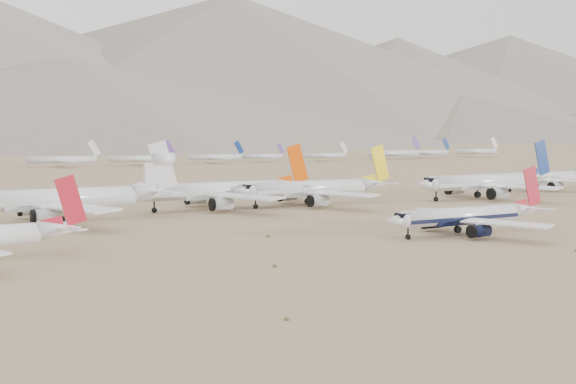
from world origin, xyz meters
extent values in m
plane|color=#8F7453|center=(0.00, 0.00, 0.00)|extent=(7000.00, 7000.00, 0.00)
cylinder|color=white|center=(6.68, -1.80, 4.03)|extent=(29.63, 3.50, 3.50)
cube|color=black|center=(6.68, -1.80, 3.59)|extent=(29.04, 3.55, 0.79)
sphere|color=white|center=(-8.13, -1.80, 4.03)|extent=(3.50, 3.50, 3.50)
cube|color=black|center=(-8.66, -1.80, 4.99)|extent=(2.45, 2.28, 0.88)
cone|color=white|center=(25.00, -1.80, 4.29)|extent=(7.41, 3.50, 3.50)
cube|color=white|center=(8.97, -12.20, 3.41)|extent=(11.44, 18.03, 0.55)
cube|color=white|center=(26.44, -5.21, 4.73)|extent=(4.70, 6.15, 0.21)
cylinder|color=black|center=(5.04, -9.09, 1.84)|extent=(4.12, 2.52, 2.52)
cube|color=white|center=(8.97, 8.59, 3.41)|extent=(11.44, 18.03, 0.55)
cube|color=white|center=(26.44, 1.60, 4.73)|extent=(4.70, 6.15, 0.21)
cylinder|color=black|center=(5.04, 5.48, 1.84)|extent=(4.12, 2.52, 2.52)
cube|color=red|center=(27.05, -1.80, 9.40)|extent=(5.62, 0.28, 9.25)
cylinder|color=black|center=(-7.25, -1.80, 0.53)|extent=(1.05, 0.44, 1.05)
cylinder|color=black|center=(7.92, -4.26, 0.74)|extent=(1.47, 0.88, 1.47)
cylinder|color=black|center=(7.92, 0.65, 0.74)|extent=(1.47, 0.88, 1.47)
cone|color=white|center=(-71.88, 14.18, 4.34)|extent=(7.39, 3.54, 3.54)
cube|color=white|center=(-70.44, 10.78, 4.78)|extent=(4.69, 6.13, 0.21)
cube|color=white|center=(-70.44, 17.59, 4.78)|extent=(4.69, 6.13, 0.21)
cube|color=red|center=(-69.83, 14.18, 9.45)|extent=(5.60, 0.28, 9.23)
cylinder|color=white|center=(66.73, 55.70, 5.46)|extent=(39.20, 4.75, 4.75)
cube|color=silver|center=(66.73, 55.70, 4.87)|extent=(38.41, 4.82, 1.07)
sphere|color=white|center=(47.13, 55.70, 5.46)|extent=(4.75, 4.75, 4.75)
cube|color=black|center=(46.41, 55.70, 6.77)|extent=(3.33, 3.09, 1.19)
cone|color=white|center=(90.95, 55.70, 5.82)|extent=(9.80, 4.75, 4.75)
cube|color=white|center=(69.75, 41.89, 4.63)|extent=(15.14, 23.86, 0.74)
cube|color=white|center=(92.86, 51.17, 6.41)|extent=(6.22, 8.14, 0.29)
cylinder|color=silver|center=(64.55, 46.01, 2.49)|extent=(5.44, 3.42, 3.42)
cube|color=white|center=(69.75, 69.51, 4.63)|extent=(15.14, 23.86, 0.74)
cube|color=white|center=(92.86, 60.22, 6.41)|extent=(6.22, 8.14, 0.29)
cylinder|color=silver|center=(64.55, 65.39, 2.49)|extent=(5.44, 3.42, 3.42)
cube|color=navy|center=(93.68, 55.70, 12.61)|extent=(7.43, 0.38, 12.24)
cylinder|color=black|center=(48.32, 55.70, 0.71)|extent=(1.43, 0.59, 1.43)
cylinder|color=black|center=(68.36, 52.37, 1.00)|extent=(2.00, 1.19, 2.00)
cylinder|color=black|center=(68.36, 59.02, 1.00)|extent=(2.00, 1.19, 2.00)
cylinder|color=white|center=(7.70, 63.47, 5.10)|extent=(36.47, 4.43, 4.43)
cube|color=silver|center=(7.70, 63.47, 4.54)|extent=(35.74, 4.50, 1.00)
sphere|color=white|center=(-10.53, 63.47, 5.10)|extent=(4.43, 4.43, 4.43)
cube|color=black|center=(-11.20, 63.47, 6.32)|extent=(3.10, 2.88, 1.11)
cone|color=white|center=(30.25, 63.47, 5.43)|extent=(9.12, 4.43, 4.43)
cube|color=white|center=(10.52, 50.61, 4.32)|extent=(14.09, 22.20, 0.69)
cube|color=white|center=(32.02, 59.25, 5.98)|extent=(5.79, 7.57, 0.27)
cylinder|color=silver|center=(5.68, 54.44, 2.32)|extent=(5.07, 3.19, 3.19)
cube|color=white|center=(10.52, 76.32, 4.32)|extent=(14.09, 22.20, 0.69)
cube|color=white|center=(32.02, 67.68, 5.98)|extent=(5.79, 7.57, 0.27)
cylinder|color=silver|center=(5.68, 72.49, 2.32)|extent=(5.07, 3.19, 3.19)
cube|color=gold|center=(32.78, 63.47, 11.75)|extent=(6.91, 0.35, 11.39)
cylinder|color=black|center=(-9.43, 63.47, 0.66)|extent=(1.33, 0.55, 1.33)
cylinder|color=black|center=(9.22, 60.36, 0.93)|extent=(1.86, 1.11, 1.86)
cylinder|color=black|center=(9.22, 66.57, 0.93)|extent=(1.86, 1.11, 1.86)
cylinder|color=white|center=(-19.63, 67.54, 5.28)|extent=(37.56, 4.59, 4.59)
cube|color=silver|center=(-19.63, 67.54, 4.71)|extent=(36.81, 4.66, 1.03)
sphere|color=white|center=(-38.41, 67.54, 5.28)|extent=(4.59, 4.59, 4.59)
cube|color=black|center=(-39.10, 67.54, 6.54)|extent=(3.21, 2.98, 1.15)
cone|color=white|center=(3.58, 67.54, 5.62)|extent=(9.39, 4.59, 4.59)
cube|color=white|center=(-16.73, 54.29, 4.48)|extent=(14.51, 22.86, 0.71)
cube|color=white|center=(5.40, 63.20, 6.20)|extent=(5.96, 7.80, 0.28)
cylinder|color=silver|center=(-21.72, 58.24, 2.41)|extent=(5.22, 3.31, 3.31)
cube|color=white|center=(-16.73, 80.79, 4.48)|extent=(14.51, 22.86, 0.71)
cube|color=white|center=(5.40, 71.88, 6.20)|extent=(5.96, 7.80, 0.28)
cylinder|color=silver|center=(-21.72, 76.85, 2.41)|extent=(5.22, 3.31, 3.31)
cube|color=#E44800|center=(6.19, 67.54, 12.13)|extent=(7.12, 0.37, 11.73)
cylinder|color=black|center=(-37.27, 67.54, 0.69)|extent=(1.38, 0.57, 1.38)
cylinder|color=black|center=(-18.07, 64.33, 0.96)|extent=(1.93, 1.15, 1.93)
cylinder|color=black|center=(-18.07, 70.76, 0.96)|extent=(1.93, 1.15, 1.93)
cylinder|color=white|center=(-65.32, 59.93, 5.60)|extent=(40.68, 4.87, 4.87)
cube|color=silver|center=(-65.32, 59.93, 4.99)|extent=(39.87, 4.94, 1.10)
cone|color=white|center=(-40.17, 59.93, 5.97)|extent=(10.17, 4.87, 4.87)
cube|color=white|center=(-62.17, 45.63, 4.75)|extent=(15.71, 24.76, 0.76)
cube|color=white|center=(-38.19, 55.24, 6.58)|extent=(6.46, 8.44, 0.29)
cylinder|color=silver|center=(-67.58, 49.90, 2.55)|extent=(5.65, 3.51, 3.51)
cube|color=white|center=(-62.17, 74.23, 4.75)|extent=(15.71, 24.76, 0.76)
cube|color=white|center=(-38.19, 64.61, 6.58)|extent=(6.46, 8.44, 0.29)
cylinder|color=silver|center=(-67.58, 69.96, 2.55)|extent=(5.65, 3.51, 3.51)
cube|color=white|center=(-37.35, 59.93, 13.00)|extent=(7.71, 0.39, 12.70)
cylinder|color=white|center=(-37.06, 59.93, 14.56)|extent=(5.09, 3.16, 3.16)
cylinder|color=black|center=(-63.62, 56.52, 1.02)|extent=(2.05, 1.22, 2.05)
cylinder|color=black|center=(-63.62, 63.34, 1.02)|extent=(2.05, 1.22, 2.05)
cylinder|color=white|center=(109.15, 69.63, 4.63)|extent=(33.33, 4.03, 4.03)
cube|color=silver|center=(109.15, 69.63, 4.13)|extent=(32.67, 4.09, 0.91)
sphere|color=white|center=(92.48, 69.63, 4.63)|extent=(4.03, 4.03, 4.03)
cube|color=black|center=(91.88, 69.63, 5.74)|extent=(2.82, 2.62, 1.01)
cube|color=white|center=(111.72, 57.89, 3.93)|extent=(12.87, 20.29, 0.62)
cylinder|color=silver|center=(107.29, 61.39, 2.11)|extent=(4.63, 2.90, 2.90)
cube|color=white|center=(111.72, 81.36, 3.93)|extent=(12.87, 20.29, 0.62)
cube|color=white|center=(131.37, 73.47, 5.44)|extent=(5.29, 6.92, 0.24)
cylinder|color=silver|center=(107.29, 77.86, 2.11)|extent=(4.63, 2.90, 2.90)
cylinder|color=black|center=(93.49, 69.63, 0.60)|extent=(1.21, 0.50, 1.21)
cylinder|color=black|center=(110.54, 66.81, 0.85)|extent=(1.69, 1.01, 1.69)
cylinder|color=black|center=(110.54, 72.44, 0.85)|extent=(1.69, 1.01, 1.69)
cylinder|color=silver|center=(-11.23, 320.24, 4.39)|extent=(40.25, 3.98, 3.98)
cube|color=white|center=(7.71, 320.24, 11.11)|extent=(8.02, 0.40, 10.10)
cube|color=silver|center=(-11.23, 309.82, 3.79)|extent=(10.60, 18.53, 0.40)
cube|color=silver|center=(-11.23, 330.65, 3.79)|extent=(10.60, 18.53, 0.40)
cylinder|color=silver|center=(34.64, 313.72, 4.30)|extent=(38.47, 3.80, 3.80)
cube|color=#5F3B8E|center=(52.75, 313.72, 10.73)|extent=(7.66, 0.38, 9.65)
cube|color=silver|center=(34.64, 303.77, 3.73)|extent=(10.14, 17.71, 0.38)
cube|color=silver|center=(34.64, 323.68, 3.73)|extent=(10.14, 17.71, 0.38)
cylinder|color=silver|center=(85.61, 319.41, 4.21)|extent=(36.72, 3.63, 3.63)
cube|color=navy|center=(102.89, 319.41, 10.35)|extent=(7.31, 0.36, 9.21)
cube|color=silver|center=(85.61, 309.91, 3.67)|extent=(9.67, 16.90, 0.36)
cube|color=silver|center=(85.61, 328.92, 3.67)|extent=(9.67, 16.90, 0.36)
cylinder|color=silver|center=(123.58, 326.13, 3.88)|extent=(29.89, 2.95, 2.95)
cube|color=#5F3B8E|center=(137.65, 326.13, 8.87)|extent=(5.95, 0.30, 7.50)
cube|color=silver|center=(123.58, 318.39, 3.43)|extent=(7.88, 13.76, 0.30)
cube|color=silver|center=(123.58, 333.86, 3.43)|extent=(7.88, 13.76, 0.30)
cylinder|color=silver|center=(167.10, 315.25, 4.04)|extent=(33.20, 3.28, 3.28)
cube|color=white|center=(182.72, 315.25, 9.59)|extent=(6.61, 0.33, 8.33)
cube|color=silver|center=(167.10, 306.66, 3.55)|extent=(8.75, 15.28, 0.33)
cube|color=silver|center=(167.10, 323.84, 3.55)|extent=(8.75, 15.28, 0.33)
cylinder|color=silver|center=(228.47, 317.76, 4.57)|extent=(43.90, 4.34, 4.34)
cube|color=#5F3B8E|center=(249.13, 317.76, 11.90)|extent=(8.74, 0.43, 11.01)
cube|color=silver|center=(228.47, 306.40, 3.92)|extent=(11.57, 20.21, 0.43)
cube|color=silver|center=(228.47, 329.12, 3.92)|extent=(11.57, 20.21, 0.43)
cylinder|color=silver|center=(267.65, 326.24, 4.33)|extent=(39.05, 3.86, 3.86)
cube|color=navy|center=(286.03, 326.24, 10.85)|extent=(7.78, 0.39, 9.79)
cube|color=silver|center=(267.65, 316.13, 3.75)|extent=(10.29, 17.98, 0.39)
cube|color=silver|center=(267.65, 336.35, 3.75)|extent=(10.29, 17.98, 0.39)
cylinder|color=silver|center=(317.69, 325.80, 4.42)|extent=(40.82, 4.03, 4.03)
cube|color=white|center=(336.90, 325.80, 11.24)|extent=(8.13, 0.40, 10.24)
cube|color=silver|center=(317.69, 315.23, 3.81)|extent=(10.75, 18.79, 0.40)
cube|color=silver|center=(317.69, 336.36, 3.81)|extent=(10.75, 18.79, 0.40)
cone|color=slate|center=(200.00, 1480.00, 120.00)|extent=(1824.00, 1824.00, 240.00)
cone|color=slate|center=(700.00, 1660.00, 190.00)|extent=(2356.00, 2356.00, 380.00)
cone|color=slate|center=(1200.00, 1600.00, 145.00)|extent=(1682.00, 1682.00, 290.00)
cone|color=slate|center=(1800.00, 1750.00, 175.00)|extent=(2380.00, 2380.00, 350.00)
cone|color=slate|center=(150.00, 1100.00, 70.00)|extent=(1260.00, 1260.00, 140.00)
cone|color=slate|center=(1000.00, 1100.00, 50.00)|extent=(900.00, 900.00, 100.00)
ellipsoid|color=brown|center=(-57.80, -44.20, 0.21)|extent=(0.70, 0.70, 0.39)
ellipsoid|color=brown|center=(-44.10, -14.90, 0.25)|extent=(0.84, 0.84, 0.46)
ellipsoid|color=brown|center=(-30.40, 14.40, 0.29)|extent=(0.98, 0.98, 0.54)
ellipsoid|color=brown|center=(24.40, 1.60, 0.25)|extent=(0.84, 0.84, 0.46)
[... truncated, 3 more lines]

